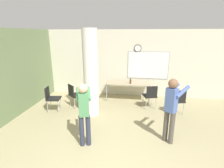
# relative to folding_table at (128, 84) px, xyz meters

# --- Properties ---
(wall_left_accent) EXTENTS (0.12, 7.00, 2.80)m
(wall_left_accent) POSITION_rel_folding_table_xyz_m (-3.57, -1.95, 0.72)
(wall_left_accent) COLOR #6B7F56
(wall_left_accent) RESTS_ON ground_plane
(wall_back) EXTENTS (8.00, 0.15, 2.80)m
(wall_back) POSITION_rel_folding_table_xyz_m (-0.05, 0.61, 0.72)
(wall_back) COLOR beige
(wall_back) RESTS_ON ground_plane
(support_pillar) EXTENTS (0.48, 0.48, 2.80)m
(support_pillar) POSITION_rel_folding_table_xyz_m (-1.13, -1.52, 0.72)
(support_pillar) COLOR white
(support_pillar) RESTS_ON ground_plane
(folding_table) EXTENTS (1.80, 0.73, 0.73)m
(folding_table) POSITION_rel_folding_table_xyz_m (0.00, 0.00, 0.00)
(folding_table) COLOR tan
(folding_table) RESTS_ON ground_plane
(bottle_on_table) EXTENTS (0.07, 0.07, 0.24)m
(bottle_on_table) POSITION_rel_folding_table_xyz_m (0.10, -0.13, 0.14)
(bottle_on_table) COLOR #4C3319
(bottle_on_table) RESTS_ON folding_table
(chair_near_pillar) EXTENTS (0.62, 0.62, 0.87)m
(chair_near_pillar) POSITION_rel_folding_table_xyz_m (-1.90, -1.03, -0.17)
(chair_near_pillar) COLOR black
(chair_near_pillar) RESTS_ON ground_plane
(chair_table_right) EXTENTS (0.55, 0.55, 0.87)m
(chair_table_right) POSITION_rel_folding_table_xyz_m (0.85, -0.75, -0.17)
(chair_table_right) COLOR black
(chair_table_right) RESTS_ON ground_plane
(chair_mid_room) EXTENTS (0.55, 0.55, 0.87)m
(chair_mid_room) POSITION_rel_folding_table_xyz_m (1.73, -1.09, -0.17)
(chair_mid_room) COLOR black
(chair_mid_room) RESTS_ON ground_plane
(chair_by_left_wall) EXTENTS (0.51, 0.51, 0.87)m
(chair_by_left_wall) POSITION_rel_folding_table_xyz_m (-2.58, -1.47, -0.17)
(chair_by_left_wall) COLOR black
(chair_by_left_wall) RESTS_ON ground_plane
(person_playing_front) EXTENTS (0.47, 0.62, 1.57)m
(person_playing_front) POSITION_rel_folding_table_xyz_m (-0.85, -3.21, 0.24)
(person_playing_front) COLOR #2D3347
(person_playing_front) RESTS_ON ground_plane
(person_playing_side) EXTENTS (0.62, 0.65, 1.65)m
(person_playing_side) POSITION_rel_folding_table_xyz_m (1.19, -2.78, 0.29)
(person_playing_side) COLOR #514C47
(person_playing_side) RESTS_ON ground_plane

